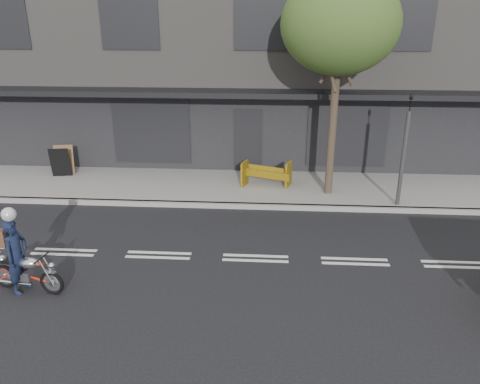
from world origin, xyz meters
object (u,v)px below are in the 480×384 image
street_tree (340,25)px  motorcycle (27,272)px  construction_barrier (266,176)px  sandwich_board (60,162)px  rider (17,256)px  traffic_light_pole (403,157)px

street_tree → motorcycle: (-7.03, -5.91, -4.83)m
construction_barrier → sandwich_board: (-7.25, 0.67, 0.09)m
street_tree → rider: 10.31m
traffic_light_pole → motorcycle: 10.42m
rider → construction_barrier: size_ratio=1.06×
motorcycle → sandwich_board: bearing=117.5°
sandwich_board → motorcycle: bearing=-82.6°
motorcycle → sandwich_board: sandwich_board is taller
street_tree → motorcycle: 10.37m
traffic_light_pole → construction_barrier: size_ratio=2.23×
street_tree → rider: size_ratio=4.07×
rider → construction_barrier: bearing=-30.3°
construction_barrier → sandwich_board: 7.28m
street_tree → motorcycle: bearing=-139.9°
street_tree → traffic_light_pole: bearing=-23.0°
street_tree → motorcycle: street_tree is taller
traffic_light_pole → construction_barrier: traffic_light_pole is taller
rider → sandwich_board: size_ratio=1.57×
street_tree → rider: (-7.18, -5.91, -4.45)m
traffic_light_pole → rider: bearing=-151.1°
motorcycle → rider: size_ratio=1.03×
sandwich_board → rider: bearing=-83.7°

